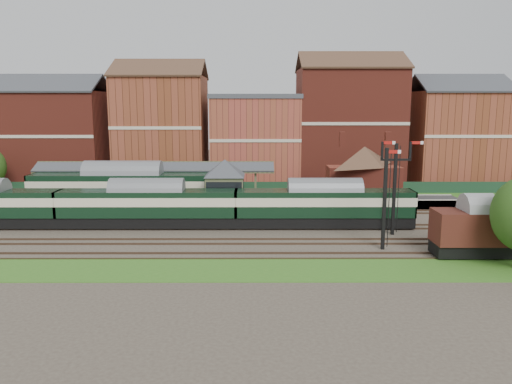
{
  "coord_description": "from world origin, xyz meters",
  "views": [
    {
      "loc": [
        -0.08,
        -44.93,
        11.28
      ],
      "look_at": [
        0.04,
        2.0,
        3.0
      ],
      "focal_mm": 35.0,
      "sensor_mm": 36.0,
      "label": 1
    }
  ],
  "objects_px": {
    "signal_box": "(225,188)",
    "dmu_train": "(148,204)",
    "platform_railcar": "(124,188)",
    "semaphore_bracket": "(395,182)",
    "goods_van_a": "(475,229)"
  },
  "relations": [
    {
      "from": "signal_box",
      "to": "semaphore_bracket",
      "type": "xyz_separation_m",
      "value": [
        15.04,
        -5.75,
        1.44
      ]
    },
    {
      "from": "semaphore_bracket",
      "to": "platform_railcar",
      "type": "relative_size",
      "value": 0.42
    },
    {
      "from": "dmu_train",
      "to": "platform_railcar",
      "type": "height_order",
      "value": "platform_railcar"
    },
    {
      "from": "semaphore_bracket",
      "to": "dmu_train",
      "type": "bearing_deg",
      "value": 173.51
    },
    {
      "from": "signal_box",
      "to": "dmu_train",
      "type": "relative_size",
      "value": 0.12
    },
    {
      "from": "signal_box",
      "to": "semaphore_bracket",
      "type": "height_order",
      "value": "semaphore_bracket"
    },
    {
      "from": "goods_van_a",
      "to": "platform_railcar",
      "type": "bearing_deg",
      "value": 152.77
    },
    {
      "from": "signal_box",
      "to": "platform_railcar",
      "type": "height_order",
      "value": "signal_box"
    },
    {
      "from": "platform_railcar",
      "to": "semaphore_bracket",
      "type": "bearing_deg",
      "value": -19.21
    },
    {
      "from": "dmu_train",
      "to": "goods_van_a",
      "type": "xyz_separation_m",
      "value": [
        26.26,
        -9.0,
        -0.1
      ]
    },
    {
      "from": "signal_box",
      "to": "dmu_train",
      "type": "distance_m",
      "value": 7.72
    },
    {
      "from": "dmu_train",
      "to": "goods_van_a",
      "type": "distance_m",
      "value": 27.76
    },
    {
      "from": "semaphore_bracket",
      "to": "goods_van_a",
      "type": "bearing_deg",
      "value": -56.55
    },
    {
      "from": "signal_box",
      "to": "platform_railcar",
      "type": "distance_m",
      "value": 11.28
    },
    {
      "from": "platform_railcar",
      "to": "goods_van_a",
      "type": "height_order",
      "value": "platform_railcar"
    }
  ]
}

